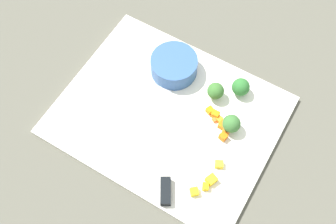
{
  "coord_description": "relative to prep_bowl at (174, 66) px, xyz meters",
  "views": [
    {
      "loc": [
        0.21,
        -0.35,
        0.83
      ],
      "look_at": [
        0.0,
        0.0,
        0.02
      ],
      "focal_mm": 44.11,
      "sensor_mm": 36.0,
      "label": 1
    }
  ],
  "objects": [
    {
      "name": "prep_bowl",
      "position": [
        0.0,
        0.0,
        0.0
      ],
      "size": [
        0.11,
        0.11,
        0.05
      ],
      "primitive_type": "cylinder",
      "color": "#315690",
      "rests_on": "cutting_board"
    },
    {
      "name": "carrot_dice_0",
      "position": [
        0.16,
        -0.07,
        -0.02
      ],
      "size": [
        0.02,
        0.02,
        0.01
      ],
      "primitive_type": "cube",
      "rotation": [
        0.0,
        0.0,
        3.09
      ],
      "color": "orange",
      "rests_on": "cutting_board"
    },
    {
      "name": "pepper_dice_0",
      "position": [
        0.18,
        -0.23,
        -0.02
      ],
      "size": [
        0.02,
        0.02,
        0.01
      ],
      "primitive_type": "cube",
      "rotation": [
        0.0,
        0.0,
        0.72
      ],
      "color": "yellow",
      "rests_on": "cutting_board"
    },
    {
      "name": "pepper_dice_3",
      "position": [
        0.2,
        -0.21,
        -0.02
      ],
      "size": [
        0.02,
        0.02,
        0.01
      ],
      "primitive_type": "cube",
      "rotation": [
        0.0,
        0.0,
        2.04
      ],
      "color": "yellow",
      "rests_on": "cutting_board"
    },
    {
      "name": "cutting_board",
      "position": [
        0.05,
        -0.1,
        -0.03
      ],
      "size": [
        0.47,
        0.38,
        0.01
      ],
      "primitive_type": "cube",
      "color": "white",
      "rests_on": "ground_plane"
    },
    {
      "name": "carrot_dice_2",
      "position": [
        0.12,
        -0.05,
        -0.02
      ],
      "size": [
        0.02,
        0.02,
        0.01
      ],
      "primitive_type": "cube",
      "rotation": [
        0.0,
        0.0,
        2.71
      ],
      "color": "orange",
      "rests_on": "cutting_board"
    },
    {
      "name": "ground_plane",
      "position": [
        0.05,
        -0.1,
        -0.03
      ],
      "size": [
        4.0,
        4.0,
        0.0
      ],
      "primitive_type": "plane",
      "color": "#545247"
    },
    {
      "name": "carrot_dice_6",
      "position": [
        0.18,
        -0.09,
        -0.01
      ],
      "size": [
        0.02,
        0.02,
        0.02
      ],
      "primitive_type": "cube",
      "rotation": [
        0.0,
        0.0,
        1.3
      ],
      "color": "orange",
      "rests_on": "cutting_board"
    },
    {
      "name": "carrot_dice_1",
      "position": [
        0.14,
        -0.06,
        -0.01
      ],
      "size": [
        0.02,
        0.01,
        0.02
      ],
      "primitive_type": "cube",
      "rotation": [
        0.0,
        0.0,
        0.02
      ],
      "color": "orange",
      "rests_on": "cutting_board"
    },
    {
      "name": "carrot_dice_5",
      "position": [
        0.17,
        -0.08,
        -0.02
      ],
      "size": [
        0.02,
        0.02,
        0.01
      ],
      "primitive_type": "cube",
      "rotation": [
        0.0,
        0.0,
        2.12
      ],
      "color": "orange",
      "rests_on": "cutting_board"
    },
    {
      "name": "pepper_dice_1",
      "position": [
        0.2,
        -0.15,
        -0.02
      ],
      "size": [
        0.02,
        0.02,
        0.01
      ],
      "primitive_type": "cube",
      "rotation": [
        0.0,
        0.0,
        0.45
      ],
      "color": "yellow",
      "rests_on": "cutting_board"
    },
    {
      "name": "broccoli_floret_0",
      "position": [
        0.16,
        0.03,
        0.0
      ],
      "size": [
        0.04,
        0.04,
        0.04
      ],
      "color": "#94AD61",
      "rests_on": "cutting_board"
    },
    {
      "name": "broccoli_floret_2",
      "position": [
        0.18,
        -0.07,
        0.0
      ],
      "size": [
        0.04,
        0.04,
        0.05
      ],
      "color": "#8CAA67",
      "rests_on": "cutting_board"
    },
    {
      "name": "pepper_dice_2",
      "position": [
        0.2,
        -0.19,
        -0.01
      ],
      "size": [
        0.02,
        0.03,
        0.02
      ],
      "primitive_type": "cube",
      "rotation": [
        0.0,
        0.0,
        1.19
      ],
      "color": "yellow",
      "rests_on": "cutting_board"
    },
    {
      "name": "carrot_dice_4",
      "position": [
        0.15,
        -0.06,
        -0.02
      ],
      "size": [
        0.02,
        0.02,
        0.01
      ],
      "primitive_type": "cube",
      "rotation": [
        0.0,
        0.0,
        1.28
      ],
      "color": "orange",
      "rests_on": "cutting_board"
    },
    {
      "name": "broccoli_floret_1",
      "position": [
        0.11,
        -0.01,
        0.0
      ],
      "size": [
        0.04,
        0.04,
        0.05
      ],
      "color": "#91B05A",
      "rests_on": "cutting_board"
    },
    {
      "name": "carrot_dice_3",
      "position": [
        0.14,
        -0.07,
        -0.02
      ],
      "size": [
        0.01,
        0.01,
        0.01
      ],
      "primitive_type": "cube",
      "rotation": [
        0.0,
        0.0,
        1.06
      ],
      "color": "orange",
      "rests_on": "cutting_board"
    },
    {
      "name": "chef_knife",
      "position": [
        0.1,
        -0.2,
        -0.02
      ],
      "size": [
        0.17,
        0.26,
        0.02
      ],
      "rotation": [
        0.0,
        0.0,
        2.11
      ],
      "color": "silver",
      "rests_on": "cutting_board"
    }
  ]
}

